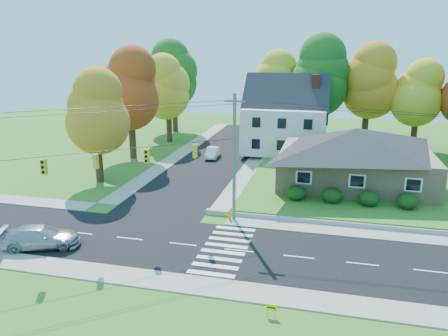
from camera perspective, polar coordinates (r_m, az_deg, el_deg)
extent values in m
plane|color=#3D7923|center=(29.99, 1.96, -10.73)|extent=(120.00, 120.00, 0.00)
cube|color=black|center=(29.98, 1.96, -10.72)|extent=(90.00, 8.00, 0.02)
cube|color=black|center=(55.63, -0.59, 1.76)|extent=(8.00, 44.00, 0.02)
cube|color=#9C9A90|center=(34.45, 3.69, -7.08)|extent=(90.00, 2.00, 0.08)
cube|color=#9C9A90|center=(25.69, -0.42, -15.46)|extent=(90.00, 2.00, 0.08)
cube|color=#3D7923|center=(49.68, 22.03, -0.81)|extent=(30.00, 30.00, 0.50)
cube|color=tan|center=(43.86, 16.67, 0.12)|extent=(14.00, 10.00, 3.20)
pyramid|color=#26262B|center=(43.26, 16.95, 3.57)|extent=(14.60, 10.60, 2.20)
cube|color=silver|center=(55.51, 7.97, 5.05)|extent=(10.00, 8.00, 5.60)
pyramid|color=#26262B|center=(54.93, 8.13, 9.15)|extent=(10.40, 8.40, 2.40)
cube|color=brown|center=(54.95, 11.71, 6.89)|extent=(0.90, 0.90, 9.60)
ellipsoid|color=#163A10|center=(38.20, 9.44, -3.19)|extent=(1.70, 1.70, 1.27)
ellipsoid|color=#163A10|center=(38.13, 13.94, -3.49)|extent=(1.70, 1.70, 1.27)
ellipsoid|color=#163A10|center=(38.29, 18.43, -3.76)|extent=(1.70, 1.70, 1.27)
ellipsoid|color=#163A10|center=(38.69, 22.87, -4.01)|extent=(1.70, 1.70, 1.27)
cylinder|color=#666059|center=(33.33, 1.36, 1.17)|extent=(0.26, 0.26, 10.00)
cube|color=#666059|center=(32.52, 1.41, 8.70)|extent=(1.60, 0.12, 0.12)
cube|color=gold|center=(29.87, -22.45, 0.15)|extent=(0.34, 0.26, 1.00)
cube|color=gold|center=(30.13, -16.40, 0.84)|extent=(0.26, 0.34, 1.00)
cube|color=gold|center=(30.78, -10.05, 1.54)|extent=(0.34, 0.26, 1.00)
cube|color=gold|center=(31.86, -3.81, 2.22)|extent=(0.26, 0.34, 1.00)
cylinder|color=black|center=(30.30, -12.91, 2.43)|extent=(13.02, 10.43, 0.04)
cylinder|color=#3F2A19|center=(61.62, 6.71, 6.03)|extent=(0.80, 0.80, 5.40)
sphere|color=gold|center=(61.11, 6.82, 9.64)|extent=(6.72, 6.72, 6.72)
sphere|color=gold|center=(60.96, 6.87, 11.21)|extent=(5.91, 5.91, 5.91)
sphere|color=gold|center=(60.86, 6.93, 12.79)|extent=(5.11, 5.11, 5.11)
cylinder|color=#3F2A19|center=(60.13, 12.31, 5.98)|extent=(0.86, 0.86, 6.30)
sphere|color=#1F5D1A|center=(59.57, 12.56, 10.30)|extent=(7.84, 7.84, 7.84)
sphere|color=#1F5D1A|center=(59.44, 12.67, 12.18)|extent=(6.90, 6.90, 6.90)
sphere|color=#1F5D1A|center=(59.37, 12.79, 14.07)|extent=(5.96, 5.96, 5.96)
cylinder|color=#3F2A19|center=(61.31, 17.96, 5.55)|extent=(0.83, 0.83, 5.85)
sphere|color=orange|center=(60.77, 18.29, 9.47)|extent=(7.28, 7.28, 7.28)
sphere|color=orange|center=(60.63, 18.44, 11.18)|extent=(6.41, 6.41, 6.41)
sphere|color=orange|center=(60.55, 18.59, 12.89)|extent=(5.53, 5.53, 5.53)
cylinder|color=#3F2A19|center=(61.15, 23.60, 4.55)|extent=(0.77, 0.77, 4.95)
sphere|color=gold|center=(60.65, 23.96, 7.86)|extent=(6.16, 6.16, 6.16)
sphere|color=gold|center=(60.50, 24.12, 9.30)|extent=(5.42, 5.42, 5.42)
sphere|color=gold|center=(60.39, 24.29, 10.75)|extent=(4.68, 4.68, 4.68)
cylinder|color=#3F2A19|center=(45.70, -16.07, 1.26)|extent=(0.77, 0.77, 4.95)
sphere|color=orange|center=(44.99, -16.41, 5.68)|extent=(6.16, 6.16, 6.16)
sphere|color=orange|center=(44.77, -16.56, 7.62)|extent=(5.42, 5.42, 5.42)
sphere|color=orange|center=(44.60, -16.71, 9.58)|extent=(4.68, 4.68, 4.68)
cylinder|color=#3F2A19|center=(54.70, -11.89, 4.31)|extent=(0.83, 0.83, 5.85)
sphere|color=#A33D14|center=(54.06, -12.14, 8.70)|extent=(7.28, 7.28, 7.28)
sphere|color=#A33D14|center=(53.88, -12.25, 10.62)|extent=(6.41, 6.41, 6.41)
sphere|color=#A33D14|center=(53.77, -12.37, 12.55)|extent=(5.53, 5.53, 5.53)
cylinder|color=#3F2A19|center=(63.38, -7.19, 5.82)|extent=(0.80, 0.80, 5.40)
sphere|color=gold|center=(62.85, -7.31, 9.33)|extent=(6.72, 6.72, 6.72)
sphere|color=gold|center=(62.70, -7.36, 10.86)|extent=(5.91, 5.91, 5.91)
sphere|color=gold|center=(62.58, -7.41, 12.39)|extent=(5.11, 5.11, 5.11)
cylinder|color=#3F2A19|center=(71.41, -6.43, 7.30)|extent=(0.86, 0.86, 6.30)
sphere|color=#1F5D1A|center=(70.91, -6.54, 10.94)|extent=(7.84, 7.84, 7.84)
sphere|color=#1F5D1A|center=(70.78, -6.59, 12.52)|extent=(6.90, 6.90, 6.90)
sphere|color=#1F5D1A|center=(70.71, -6.64, 14.11)|extent=(5.96, 5.96, 5.96)
imported|color=#A1A0AD|center=(32.60, -22.81, -8.29)|extent=(5.61, 3.85, 1.51)
imported|color=white|center=(53.97, -1.51, 2.03)|extent=(1.72, 4.00, 1.28)
cylinder|color=#EEAB0C|center=(34.84, 0.74, -6.76)|extent=(0.36, 0.36, 0.10)
cylinder|color=#EEAB0C|center=(34.72, 0.74, -6.30)|extent=(0.24, 0.24, 0.55)
sphere|color=#EEAB0C|center=(34.60, 0.74, -5.79)|extent=(0.26, 0.26, 0.26)
cylinder|color=#EEAB0C|center=(34.69, 0.74, -6.15)|extent=(0.46, 0.28, 0.12)
cylinder|color=black|center=(23.54, 5.65, -18.18)|extent=(0.02, 0.02, 0.46)
cylinder|color=black|center=(23.50, 6.68, -18.28)|extent=(0.02, 0.02, 0.46)
cube|color=#FFF200|center=(23.36, 6.19, -17.67)|extent=(0.56, 0.03, 0.37)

